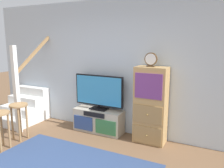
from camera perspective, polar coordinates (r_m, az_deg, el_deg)
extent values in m
cube|color=silver|center=(4.65, 1.31, 4.21)|extent=(6.40, 0.12, 2.70)
cube|color=#BCB29E|center=(4.83, -3.36, -9.14)|extent=(1.06, 0.36, 0.48)
cube|color=#2D4784|center=(4.82, -7.29, -9.72)|extent=(0.45, 0.02, 0.29)
cube|color=#337042|center=(4.56, -1.67, -10.87)|extent=(0.45, 0.02, 0.29)
cube|color=black|center=(4.61, -4.60, -7.70)|extent=(0.48, 0.02, 0.09)
cube|color=black|center=(4.76, -3.27, -6.22)|extent=(0.36, 0.22, 0.02)
cylinder|color=black|center=(4.75, -3.28, -5.74)|extent=(0.05, 0.05, 0.06)
cube|color=black|center=(4.66, -3.33, -1.64)|extent=(1.08, 0.05, 0.64)
cube|color=#338CCC|center=(4.64, -3.51, -1.71)|extent=(1.03, 0.01, 0.59)
cube|color=tan|center=(4.26, 9.71, -5.31)|extent=(0.58, 0.34, 1.43)
cube|color=#9C7949|center=(4.27, 8.74, -12.63)|extent=(0.53, 0.02, 0.33)
sphere|color=olive|center=(4.26, 8.66, -12.72)|extent=(0.03, 0.03, 0.03)
cube|color=#9C7949|center=(4.13, 8.90, -7.62)|extent=(0.53, 0.02, 0.33)
sphere|color=olive|center=(4.12, 8.82, -7.69)|extent=(0.03, 0.03, 0.03)
cube|color=#70387F|center=(4.00, 9.12, -0.56)|extent=(0.49, 0.02, 0.45)
cube|color=#4C3823|center=(4.10, 9.72, 4.44)|extent=(0.14, 0.08, 0.02)
cylinder|color=brown|center=(4.09, 9.77, 6.21)|extent=(0.23, 0.04, 0.23)
cylinder|color=silver|center=(4.06, 9.66, 6.18)|extent=(0.20, 0.01, 0.20)
cube|color=white|center=(5.64, -24.62, -8.71)|extent=(0.90, 0.26, 0.19)
cube|color=white|center=(5.76, -22.67, -7.14)|extent=(0.90, 0.26, 0.38)
cube|color=white|center=(5.90, -20.82, -5.63)|extent=(0.90, 0.26, 0.57)
cube|color=white|center=(6.04, -19.07, -4.19)|extent=(0.90, 0.26, 0.76)
cube|color=white|center=(6.19, -17.40, -2.81)|extent=(0.90, 0.26, 0.95)
cube|color=white|center=(4.97, -22.92, -1.49)|extent=(0.09, 0.09, 1.80)
cube|color=#9E7547|center=(5.31, -18.19, 8.30)|extent=(0.06, 1.33, 0.99)
cylinder|color=#A37A4C|center=(4.37, -26.40, -11.33)|extent=(0.04, 0.04, 0.65)
cylinder|color=#A37A4C|center=(4.62, -25.94, -10.12)|extent=(0.04, 0.04, 0.65)
cylinder|color=#A37A4C|center=(4.48, -24.47, -10.65)|extent=(0.04, 0.04, 0.65)
cylinder|color=#A37A4C|center=(4.80, -23.79, -9.03)|extent=(0.04, 0.04, 0.66)
cylinder|color=#A37A4C|center=(4.67, -22.31, -9.50)|extent=(0.04, 0.04, 0.66)
cylinder|color=#A37A4C|center=(4.91, -22.10, -8.44)|extent=(0.04, 0.04, 0.66)
cylinder|color=#A37A4C|center=(4.78, -20.60, -8.88)|extent=(0.04, 0.04, 0.66)
cylinder|color=#A37A4C|center=(4.69, -22.51, -4.93)|extent=(0.34, 0.34, 0.03)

